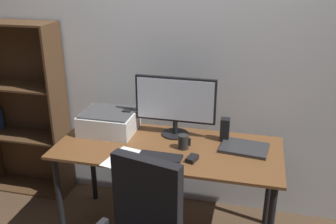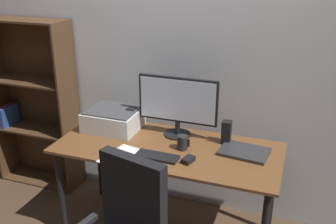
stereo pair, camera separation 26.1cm
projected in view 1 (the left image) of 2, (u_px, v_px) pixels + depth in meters
name	position (u px, v px, depth m)	size (l,w,h in m)	color
back_wall	(184.00, 52.00, 2.93)	(6.40, 0.10, 2.60)	silver
desk	(168.00, 157.00, 2.70)	(1.58, 0.69, 0.74)	brown
monitor	(175.00, 102.00, 2.76)	(0.59, 0.20, 0.45)	black
keyboard	(160.00, 157.00, 2.52)	(0.29, 0.11, 0.02)	black
mouse	(192.00, 159.00, 2.48)	(0.06, 0.10, 0.03)	black
coffee_mug	(183.00, 142.00, 2.63)	(0.09, 0.07, 0.10)	black
laptop	(244.00, 148.00, 2.63)	(0.32, 0.23, 0.02)	#2D2D30
speaker_left	(128.00, 120.00, 2.90)	(0.06, 0.07, 0.17)	black
speaker_right	(225.00, 130.00, 2.73)	(0.06, 0.07, 0.17)	black
printer	(109.00, 122.00, 2.88)	(0.40, 0.34, 0.16)	silver
paper_sheet	(125.00, 159.00, 2.51)	(0.21, 0.30, 0.00)	white
bookshelf	(22.00, 110.00, 3.28)	(0.76, 0.28, 1.51)	#4C331E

